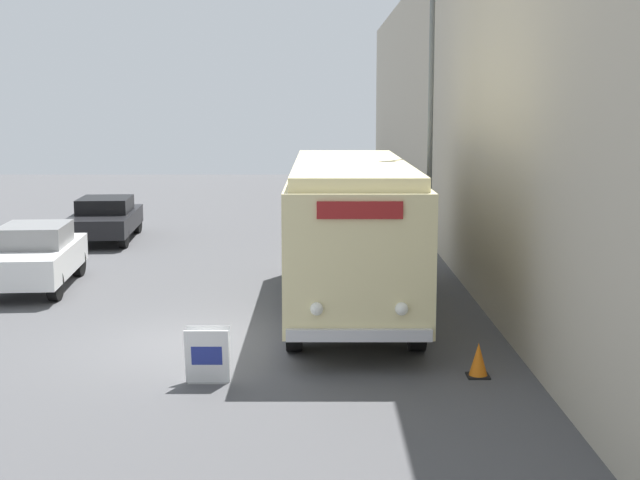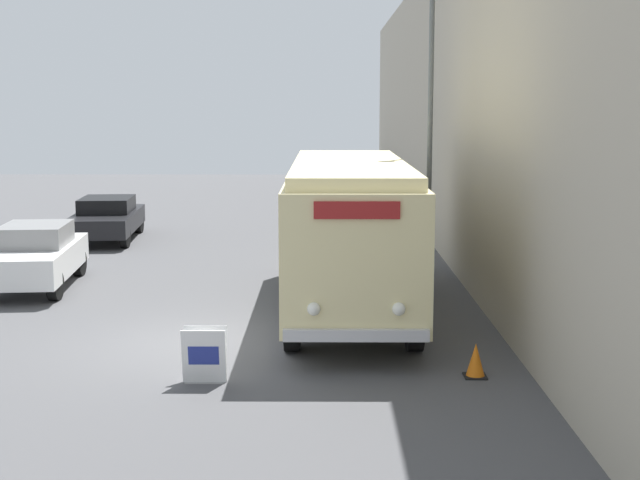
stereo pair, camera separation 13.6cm
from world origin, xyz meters
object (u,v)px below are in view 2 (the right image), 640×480
streetlamp (431,87)px  parked_car_near (35,255)px  sign_board (204,356)px  traffic_cone (476,360)px  vintage_bus (349,226)px  parked_car_mid (107,218)px

streetlamp → parked_car_near: 10.15m
sign_board → traffic_cone: sign_board is taller
parked_car_near → traffic_cone: 11.74m
sign_board → vintage_bus: bearing=64.4°
sign_board → streetlamp: streetlamp is taller
sign_board → parked_car_mid: (-5.17, 14.92, 0.30)m
streetlamp → parked_car_near: streetlamp is taller
streetlamp → parked_car_mid: bearing=139.6°
traffic_cone → parked_car_mid: bearing=123.0°
sign_board → parked_car_near: (-5.04, 7.35, 0.36)m
vintage_bus → sign_board: bearing=-115.6°
sign_board → parked_car_mid: 15.79m
sign_board → streetlamp: 9.17m
sign_board → parked_car_mid: size_ratio=0.19×
vintage_bus → traffic_cone: vintage_bus is taller
vintage_bus → streetlamp: bearing=44.1°
streetlamp → traffic_cone: size_ratio=13.25×
vintage_bus → parked_car_mid: 12.51m
parked_car_near → traffic_cone: (9.38, -7.05, -0.51)m
parked_car_mid → parked_car_near: bearing=-93.3°
vintage_bus → traffic_cone: bearing=-67.8°
streetlamp → parked_car_mid: (-9.47, 8.06, -4.02)m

